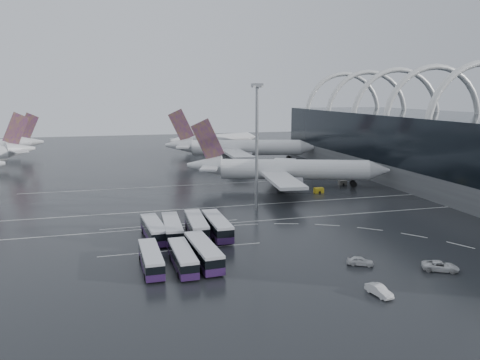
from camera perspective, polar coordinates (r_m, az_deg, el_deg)
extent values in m
plane|color=black|center=(102.31, 5.06, -4.47)|extent=(420.00, 420.00, 0.00)
cube|color=slate|center=(150.09, 25.08, 0.59)|extent=(42.00, 160.00, 6.00)
cube|color=black|center=(148.85, 25.38, 4.38)|extent=(42.00, 160.00, 14.00)
torus|color=silver|center=(137.60, 27.23, 5.89)|extent=(33.80, 1.80, 33.80)
torus|color=silver|center=(152.17, 22.43, 6.61)|extent=(33.80, 1.80, 33.80)
torus|color=silver|center=(167.63, 18.48, 7.16)|extent=(33.80, 1.80, 33.80)
torus|color=silver|center=(183.76, 15.20, 7.60)|extent=(33.80, 1.80, 33.80)
torus|color=silver|center=(200.39, 12.45, 7.94)|extent=(33.80, 1.80, 33.80)
cube|color=white|center=(100.50, 5.45, -4.75)|extent=(120.00, 0.25, 0.01)
cube|color=white|center=(113.28, 2.97, -2.95)|extent=(120.00, 0.25, 0.01)
cube|color=white|center=(139.55, -0.60, -0.34)|extent=(120.00, 0.25, 0.01)
cube|color=white|center=(81.76, -7.10, -8.42)|extent=(28.00, 0.25, 0.01)
cube|color=white|center=(96.91, -8.44, -5.40)|extent=(28.00, 0.25, 0.01)
cylinder|color=white|center=(133.48, 6.64, 1.28)|extent=(41.07, 18.38, 5.74)
cone|color=white|center=(137.01, 16.56, 1.15)|extent=(7.44, 7.31, 5.74)
cone|color=white|center=(134.17, -4.35, 1.80)|extent=(11.20, 8.55, 5.74)
cube|color=#521B72|center=(133.12, -3.97, 4.92)|extent=(9.25, 3.55, 12.17)
cube|color=white|center=(133.93, -3.51, 1.80)|extent=(9.81, 18.32, 0.50)
cube|color=white|center=(121.21, 5.11, 0.08)|extent=(9.57, 25.36, 0.79)
cube|color=white|center=(145.60, 4.78, 1.86)|extent=(18.45, 24.88, 0.79)
cylinder|color=slate|center=(125.08, 6.40, -0.45)|extent=(6.23, 4.90, 3.37)
cylinder|color=slate|center=(142.59, 6.00, 0.93)|extent=(6.23, 4.90, 3.37)
cube|color=black|center=(133.99, 4.91, -0.37)|extent=(13.27, 9.73, 2.18)
cylinder|color=white|center=(183.26, 0.76, 3.97)|extent=(42.26, 15.66, 6.04)
cone|color=white|center=(185.85, 8.23, 3.96)|extent=(7.49, 7.33, 6.04)
cone|color=white|center=(183.91, -7.45, 4.24)|extent=(11.54, 8.30, 6.04)
cube|color=#521B72|center=(183.12, -7.18, 6.64)|extent=(9.91, 2.95, 12.81)
cube|color=white|center=(183.71, -6.80, 4.24)|extent=(8.93, 19.33, 0.52)
cube|color=white|center=(170.29, -0.46, 3.25)|extent=(7.96, 26.22, 0.83)
cube|color=white|center=(196.14, -0.62, 4.23)|extent=(17.78, 26.65, 0.83)
cylinder|color=slate|center=(174.24, 0.54, 2.80)|extent=(6.40, 4.78, 3.54)
cylinder|color=slate|center=(192.82, 0.33, 3.56)|extent=(6.40, 4.78, 3.54)
cube|color=black|center=(183.66, -0.55, 2.68)|extent=(13.71, 9.40, 2.29)
cylinder|color=white|center=(223.09, -2.61, 4.96)|extent=(33.96, 18.29, 5.17)
cone|color=white|center=(235.22, 1.37, 5.26)|extent=(6.95, 6.85, 5.17)
cone|color=white|center=(211.16, -7.45, 4.81)|extent=(10.23, 8.24, 5.17)
cube|color=#521B72|center=(211.06, -7.29, 6.61)|extent=(8.12, 3.84, 10.97)
cube|color=white|center=(212.07, -7.04, 4.84)|extent=(9.96, 16.35, 0.45)
cube|color=white|center=(212.09, -1.64, 4.53)|extent=(17.89, 21.86, 0.71)
cube|color=white|center=(230.31, -4.96, 4.98)|extent=(10.37, 23.08, 0.71)
cylinder|color=slate|center=(216.34, -1.56, 4.22)|extent=(5.70, 4.71, 3.03)
cylinder|color=slate|center=(229.37, -3.96, 4.57)|extent=(5.70, 4.71, 3.03)
cube|color=black|center=(221.44, -3.36, 3.98)|extent=(12.08, 9.43, 1.96)
cone|color=white|center=(188.79, -25.19, 3.41)|extent=(11.57, 9.59, 5.82)
cube|color=#521B72|center=(187.87, -25.66, 5.62)|extent=(8.99, 4.72, 12.35)
cube|color=white|center=(188.27, -25.77, 3.34)|extent=(11.87, 18.26, 0.50)
cone|color=white|center=(218.39, -24.04, 4.23)|extent=(9.63, 5.94, 5.42)
cube|color=#521B72|center=(217.93, -24.42, 6.02)|extent=(9.01, 1.08, 11.48)
cube|color=white|center=(218.58, -24.53, 4.20)|extent=(5.16, 17.02, 0.47)
cube|color=#291644|center=(88.09, -10.46, -6.50)|extent=(4.03, 13.27, 1.11)
cube|color=black|center=(87.75, -10.49, -5.74)|extent=(4.07, 13.01, 1.31)
cube|color=silver|center=(87.50, -10.51, -5.19)|extent=(4.03, 13.27, 0.45)
cylinder|color=black|center=(84.51, -9.02, -7.48)|extent=(0.44, 1.03, 1.00)
cylinder|color=black|center=(84.07, -10.91, -7.64)|extent=(0.44, 1.03, 1.00)
cylinder|color=black|center=(92.38, -10.04, -5.93)|extent=(0.44, 1.03, 1.00)
cylinder|color=black|center=(91.97, -11.76, -6.07)|extent=(0.44, 1.03, 1.00)
cube|color=#291644|center=(88.00, -8.27, -6.43)|extent=(3.51, 13.46, 1.13)
cube|color=black|center=(87.64, -8.29, -5.66)|extent=(3.55, 13.19, 1.33)
cube|color=silver|center=(87.40, -8.31, -5.10)|extent=(3.51, 13.46, 0.46)
cylinder|color=black|center=(84.18, -7.05, -7.49)|extent=(0.40, 1.04, 1.03)
cylinder|color=black|center=(83.96, -9.00, -7.59)|extent=(0.40, 1.04, 1.03)
cylinder|color=black|center=(92.30, -7.60, -5.87)|extent=(0.40, 1.04, 1.03)
cylinder|color=black|center=(92.11, -9.38, -5.95)|extent=(0.40, 1.04, 1.03)
cube|color=#291644|center=(89.40, -5.32, -6.09)|extent=(3.48, 13.54, 1.14)
cube|color=black|center=(89.05, -5.33, -5.32)|extent=(3.53, 13.27, 1.34)
cube|color=silver|center=(88.81, -5.34, -4.76)|extent=(3.48, 13.54, 0.47)
cylinder|color=black|center=(85.66, -3.96, -7.11)|extent=(0.40, 1.05, 1.03)
cylinder|color=black|center=(85.28, -5.88, -7.22)|extent=(0.40, 1.05, 1.03)
cylinder|color=black|center=(93.79, -4.80, -5.54)|extent=(0.40, 1.05, 1.03)
cylinder|color=black|center=(93.45, -6.55, -5.63)|extent=(0.40, 1.05, 1.03)
cube|color=#291644|center=(88.81, -2.82, -6.15)|extent=(3.28, 13.83, 1.17)
cube|color=black|center=(88.46, -2.83, -5.36)|extent=(3.34, 13.55, 1.38)
cube|color=silver|center=(88.20, -2.83, -4.78)|extent=(3.28, 13.83, 0.48)
cylinder|color=black|center=(85.19, -1.16, -7.17)|extent=(0.39, 1.07, 1.06)
cylinder|color=black|center=(84.52, -3.11, -7.33)|extent=(0.39, 1.07, 1.06)
cylinder|color=black|center=(93.37, -2.55, -5.58)|extent=(0.39, 1.07, 1.06)
cylinder|color=black|center=(92.76, -4.34, -5.71)|extent=(0.39, 1.07, 1.06)
cube|color=#291644|center=(73.72, -10.78, -10.00)|extent=(3.08, 12.27, 1.03)
cube|color=black|center=(73.34, -10.81, -9.17)|extent=(3.13, 12.03, 1.22)
cube|color=silver|center=(73.07, -10.83, -8.57)|extent=(3.08, 12.27, 0.42)
cylinder|color=black|center=(70.37, -9.34, -11.30)|extent=(0.36, 0.95, 0.94)
cylinder|color=black|center=(70.12, -11.50, -11.45)|extent=(0.36, 0.95, 0.94)
cylinder|color=black|center=(77.62, -10.12, -9.20)|extent=(0.36, 0.95, 0.94)
cylinder|color=black|center=(77.40, -12.06, -9.33)|extent=(0.36, 0.95, 0.94)
cube|color=#291644|center=(73.46, -6.98, -9.96)|extent=(3.12, 12.36, 1.04)
cube|color=black|center=(73.07, -7.00, -9.12)|extent=(3.17, 12.12, 1.23)
cube|color=silver|center=(72.79, -7.02, -8.51)|extent=(3.12, 12.36, 0.43)
cylinder|color=black|center=(70.21, -5.33, -11.25)|extent=(0.36, 0.95, 0.94)
cylinder|color=black|center=(69.78, -7.49, -11.44)|extent=(0.36, 0.95, 0.94)
cylinder|color=black|center=(77.43, -6.52, -9.14)|extent=(0.36, 0.95, 0.94)
cylinder|color=black|center=(77.04, -8.47, -9.30)|extent=(0.36, 0.95, 0.94)
cube|color=#291644|center=(74.97, -4.48, -9.40)|extent=(4.05, 13.74, 1.15)
cube|color=black|center=(74.55, -4.50, -8.50)|extent=(4.09, 13.48, 1.36)
cube|color=silver|center=(74.26, -4.51, -7.84)|extent=(4.05, 13.74, 0.47)
cylinder|color=black|center=(71.59, -2.42, -10.73)|extent=(0.44, 1.07, 1.04)
cylinder|color=black|center=(70.85, -4.70, -10.99)|extent=(0.44, 1.07, 1.04)
cylinder|color=black|center=(79.41, -4.28, -8.56)|extent=(0.44, 1.07, 1.04)
cylinder|color=black|center=(78.75, -6.34, -8.76)|extent=(0.44, 1.07, 1.04)
imported|color=silver|center=(78.02, 23.24, -9.61)|extent=(5.85, 4.63, 1.48)
imported|color=silver|center=(76.36, 14.45, -9.54)|extent=(4.35, 3.33, 1.38)
imported|color=silver|center=(66.40, 16.59, -12.78)|extent=(2.18, 4.43, 1.40)
cylinder|color=gray|center=(105.67, 2.05, 3.75)|extent=(0.70, 0.70, 27.85)
cube|color=gray|center=(104.92, 2.11, 11.48)|extent=(2.19, 2.19, 0.80)
cube|color=silver|center=(104.91, 2.11, 11.32)|extent=(1.99, 1.99, 0.40)
cube|color=gold|center=(127.33, 9.57, -1.25)|extent=(2.50, 1.48, 1.36)
cube|color=slate|center=(139.80, 12.39, -0.31)|extent=(2.29, 1.36, 1.25)
cube|color=gold|center=(137.66, 5.27, -0.31)|extent=(2.04, 1.20, 1.11)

